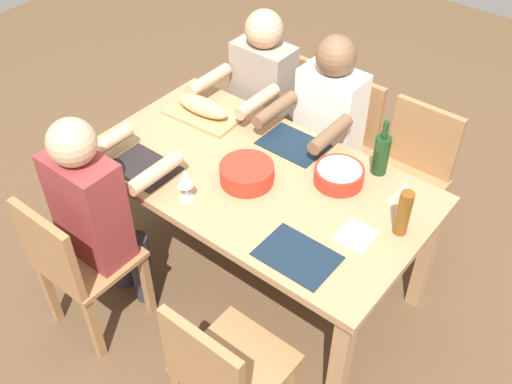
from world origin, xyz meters
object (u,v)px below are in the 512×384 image
wine_bottle (381,154)px  beer_bottle (404,213)px  chair_near_right (223,372)px  chair_far_right (410,172)px  diner_near_left (97,207)px  diner_far_left (259,96)px  chair_near_left (75,262)px  chair_far_center (340,140)px  diner_far_center (325,125)px  cutting_board (203,115)px  wine_glass (185,179)px  dining_table (256,189)px  serving_bowl_greens (247,172)px  chair_far_left (277,113)px  bread_loaf (202,106)px  napkin_stack (356,235)px  serving_bowl_pasta (339,175)px

wine_bottle → beer_bottle: (0.27, -0.29, 0.00)m
chair_near_right → chair_far_right: size_ratio=1.00×
diner_near_left → chair_far_right: bearing=56.5°
diner_far_left → chair_near_left: diner_far_left is taller
chair_far_center → diner_far_center: bearing=-90.0°
diner_near_left → chair_near_left: bearing=-90.0°
chair_near_left → wine_bottle: wine_bottle is taller
cutting_board → wine_bottle: 0.99m
wine_glass → diner_far_center: bearing=81.2°
diner_far_center → beer_bottle: diner_far_center is taller
diner_near_left → wine_bottle: (0.90, 0.98, 0.15)m
dining_table → wine_bottle: size_ratio=5.71×
wine_bottle → wine_glass: bearing=-129.4°
chair_near_right → diner_far_center: bearing=108.3°
wine_bottle → wine_glass: wine_bottle is taller
chair_near_right → serving_bowl_greens: (-0.46, 0.72, 0.31)m
diner_near_left → serving_bowl_greens: diner_near_left is taller
beer_bottle → chair_far_right: bearing=110.6°
chair_far_left → serving_bowl_greens: (0.45, -0.84, 0.31)m
dining_table → bread_loaf: size_ratio=5.17×
diner_far_center → bread_loaf: 0.67m
diner_near_left → wine_glass: diner_near_left is taller
chair_far_left → wine_glass: wine_glass is taller
dining_table → diner_near_left: diner_near_left is taller
chair_near_left → wine_glass: wine_glass is taller
chair_far_center → napkin_stack: size_ratio=6.07×
diner_far_left → bread_loaf: 0.42m
diner_far_center → chair_far_right: 0.54m
chair_near_right → bread_loaf: 1.42m
diner_near_left → napkin_stack: bearing=27.4°
serving_bowl_pasta → wine_glass: size_ratio=1.40×
diner_far_center → wine_bottle: diner_far_center is taller
wine_bottle → diner_far_left: bearing=166.7°
diner_far_center → serving_bowl_pasta: size_ratio=5.15×
chair_far_center → wine_bottle: bearing=-41.9°
chair_far_center → diner_far_left: bearing=-158.0°
cutting_board → chair_far_right: bearing=30.7°
chair_far_left → napkin_stack: 1.36m
dining_table → serving_bowl_greens: size_ratio=6.52×
chair_far_right → wine_bottle: 0.54m
chair_far_left → cutting_board: bearing=-96.7°
chair_far_left → chair_far_right: bearing=0.0°
chair_far_center → cutting_board: chair_far_center is taller
wine_glass → bread_loaf: bearing=126.0°
serving_bowl_greens → serving_bowl_pasta: bearing=37.6°
dining_table → bread_loaf: 0.58m
diner_far_center → diner_near_left: (-0.45, -1.19, 0.00)m
diner_far_left → chair_far_right: (0.91, 0.18, -0.21)m
serving_bowl_pasta → bread_loaf: (-0.86, -0.00, 0.02)m
napkin_stack → diner_far_center: bearing=132.1°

